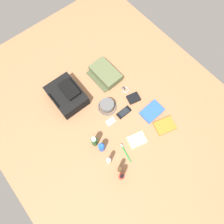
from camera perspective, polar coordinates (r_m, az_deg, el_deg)
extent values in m
cube|color=#9D6A46|center=(1.76, 0.00, -0.59)|extent=(2.64, 2.02, 0.02)
cube|color=black|center=(1.80, -13.08, 4.71)|extent=(0.35, 0.27, 0.11)
cube|color=black|center=(1.75, -12.38, 6.58)|extent=(0.19, 0.12, 0.03)
cylinder|color=black|center=(1.74, -16.82, 3.24)|extent=(0.15, 0.02, 0.02)
cube|color=#56603D|center=(1.89, -1.88, 11.29)|extent=(0.30, 0.18, 0.08)
cube|color=#454D30|center=(1.89, -4.18, 9.13)|extent=(0.28, 0.07, 0.01)
cylinder|color=#565656|center=(1.74, -1.42, 1.95)|extent=(0.13, 0.13, 0.07)
torus|color=#565656|center=(1.77, -1.39, 1.52)|extent=(0.17, 0.17, 0.01)
cylinder|color=red|center=(1.57, 2.77, -18.36)|extent=(0.04, 0.04, 0.15)
cylinder|color=black|center=(1.49, 2.92, -18.25)|extent=(0.03, 0.03, 0.01)
cylinder|color=#473319|center=(1.58, 2.29, -16.37)|extent=(0.03, 0.03, 0.14)
cylinder|color=#473319|center=(1.50, 2.40, -16.16)|extent=(0.03, 0.03, 0.01)
cylinder|color=beige|center=(1.58, -0.93, -14.15)|extent=(0.03, 0.03, 0.15)
cylinder|color=silver|center=(1.51, -0.98, -13.82)|extent=(0.03, 0.03, 0.01)
cylinder|color=blue|center=(1.61, -3.07, -10.33)|extent=(0.05, 0.05, 0.12)
cylinder|color=blue|center=(1.55, -3.20, -9.89)|extent=(0.04, 0.04, 0.01)
cylinder|color=#19471E|center=(1.61, -5.18, -8.56)|extent=(0.05, 0.05, 0.15)
cylinder|color=silver|center=(1.53, -5.44, -7.93)|extent=(0.04, 0.04, 0.01)
cube|color=orange|center=(1.76, 15.17, -3.88)|extent=(0.17, 0.20, 0.03)
cube|color=white|center=(1.77, 15.14, -3.91)|extent=(0.16, 0.19, 0.02)
cube|color=blue|center=(1.78, 11.59, 0.16)|extent=(0.14, 0.20, 0.03)
cube|color=white|center=(1.78, 11.56, 0.11)|extent=(0.13, 0.19, 0.02)
cube|color=black|center=(1.75, 3.50, -0.10)|extent=(0.06, 0.14, 0.01)
cube|color=black|center=(1.75, 3.51, -0.03)|extent=(0.05, 0.10, 0.00)
cube|color=#B7B7BC|center=(1.72, -0.37, -2.76)|extent=(0.05, 0.09, 0.01)
cylinder|color=silver|center=(1.72, 0.00, -2.41)|extent=(0.03, 0.03, 0.00)
torus|color=#99999E|center=(1.84, 4.04, 6.43)|extent=(0.06, 0.06, 0.01)
cylinder|color=black|center=(1.85, 3.51, 6.98)|extent=(0.03, 0.03, 0.01)
cylinder|color=#198C33|center=(1.66, 4.06, -11.85)|extent=(0.17, 0.04, 0.01)
cube|color=white|center=(1.66, 2.89, -9.74)|extent=(0.02, 0.02, 0.01)
cube|color=black|center=(1.81, 6.30, 4.06)|extent=(0.11, 0.13, 0.02)
cube|color=beige|center=(1.69, 7.32, -8.05)|extent=(0.15, 0.17, 0.02)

